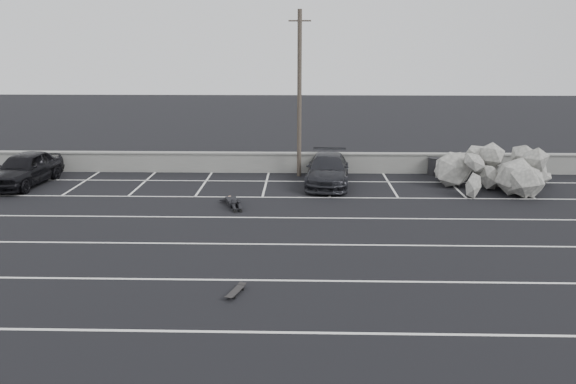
{
  "coord_description": "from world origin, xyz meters",
  "views": [
    {
      "loc": [
        2.73,
        -14.9,
        6.59
      ],
      "look_at": [
        2.21,
        6.17,
        1.0
      ],
      "focal_mm": 35.0,
      "sensor_mm": 36.0,
      "label": 1
    }
  ],
  "objects_px": {
    "car_left": "(25,169)",
    "skateboard": "(236,291)",
    "riprap_pile": "(490,175)",
    "utility_pole": "(299,94)",
    "car_right": "(328,170)",
    "trash_bin": "(433,166)",
    "person": "(232,199)"
  },
  "relations": [
    {
      "from": "utility_pole",
      "to": "trash_bin",
      "type": "distance_m",
      "value": 7.87
    },
    {
      "from": "riprap_pile",
      "to": "person",
      "type": "xyz_separation_m",
      "value": [
        -11.77,
        -3.01,
        -0.41
      ]
    },
    {
      "from": "skateboard",
      "to": "riprap_pile",
      "type": "bearing_deg",
      "value": 65.61
    },
    {
      "from": "person",
      "to": "skateboard",
      "type": "height_order",
      "value": "person"
    },
    {
      "from": "trash_bin",
      "to": "skateboard",
      "type": "relative_size",
      "value": 1.06
    },
    {
      "from": "utility_pole",
      "to": "riprap_pile",
      "type": "relative_size",
      "value": 1.41
    },
    {
      "from": "car_left",
      "to": "riprap_pile",
      "type": "xyz_separation_m",
      "value": [
        22.06,
        -0.09,
        -0.15
      ]
    },
    {
      "from": "car_left",
      "to": "utility_pole",
      "type": "xyz_separation_m",
      "value": [
        13.1,
        2.26,
        3.34
      ]
    },
    {
      "from": "car_left",
      "to": "trash_bin",
      "type": "bearing_deg",
      "value": 12.18
    },
    {
      "from": "car_left",
      "to": "skateboard",
      "type": "distance_m",
      "value": 16.51
    },
    {
      "from": "utility_pole",
      "to": "riprap_pile",
      "type": "bearing_deg",
      "value": -14.68
    },
    {
      "from": "trash_bin",
      "to": "skateboard",
      "type": "xyz_separation_m",
      "value": [
        -8.58,
        -14.52,
        -0.39
      ]
    },
    {
      "from": "riprap_pile",
      "to": "skateboard",
      "type": "xyz_separation_m",
      "value": [
        -10.61,
        -11.78,
        -0.57
      ]
    },
    {
      "from": "car_left",
      "to": "trash_bin",
      "type": "height_order",
      "value": "car_left"
    },
    {
      "from": "person",
      "to": "trash_bin",
      "type": "bearing_deg",
      "value": 12.59
    },
    {
      "from": "trash_bin",
      "to": "riprap_pile",
      "type": "xyz_separation_m",
      "value": [
        2.03,
        -2.75,
        0.19
      ]
    },
    {
      "from": "car_right",
      "to": "trash_bin",
      "type": "xyz_separation_m",
      "value": [
        5.55,
        2.14,
        -0.25
      ]
    },
    {
      "from": "utility_pole",
      "to": "skateboard",
      "type": "distance_m",
      "value": 14.79
    },
    {
      "from": "utility_pole",
      "to": "trash_bin",
      "type": "xyz_separation_m",
      "value": [
        6.94,
        0.4,
        -3.68
      ]
    },
    {
      "from": "car_right",
      "to": "utility_pole",
      "type": "bearing_deg",
      "value": 133.09
    },
    {
      "from": "trash_bin",
      "to": "riprap_pile",
      "type": "distance_m",
      "value": 3.42
    },
    {
      "from": "car_right",
      "to": "trash_bin",
      "type": "bearing_deg",
      "value": 25.66
    },
    {
      "from": "car_left",
      "to": "car_right",
      "type": "bearing_deg",
      "value": 6.67
    },
    {
      "from": "riprap_pile",
      "to": "person",
      "type": "relative_size",
      "value": 2.24
    },
    {
      "from": "car_right",
      "to": "riprap_pile",
      "type": "distance_m",
      "value": 7.61
    },
    {
      "from": "car_right",
      "to": "skateboard",
      "type": "distance_m",
      "value": 12.76
    },
    {
      "from": "car_right",
      "to": "utility_pole",
      "type": "relative_size",
      "value": 0.6
    },
    {
      "from": "car_left",
      "to": "skateboard",
      "type": "relative_size",
      "value": 5.49
    },
    {
      "from": "riprap_pile",
      "to": "skateboard",
      "type": "distance_m",
      "value": 15.86
    },
    {
      "from": "car_left",
      "to": "utility_pole",
      "type": "distance_m",
      "value": 13.7
    },
    {
      "from": "utility_pole",
      "to": "person",
      "type": "relative_size",
      "value": 3.15
    },
    {
      "from": "car_left",
      "to": "car_right",
      "type": "relative_size",
      "value": 0.96
    }
  ]
}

